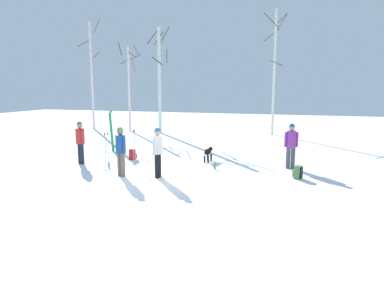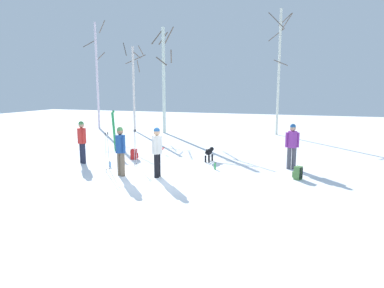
{
  "view_description": "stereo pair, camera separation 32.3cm",
  "coord_description": "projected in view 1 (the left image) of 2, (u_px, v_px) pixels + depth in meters",
  "views": [
    {
      "loc": [
        4.04,
        -10.34,
        3.04
      ],
      "look_at": [
        0.39,
        1.55,
        1.0
      ],
      "focal_mm": 32.28,
      "sensor_mm": 36.0,
      "label": 1
    },
    {
      "loc": [
        4.35,
        -10.24,
        3.04
      ],
      "look_at": [
        0.39,
        1.55,
        1.0
      ],
      "focal_mm": 32.28,
      "sensor_mm": 36.0,
      "label": 2
    }
  ],
  "objects": [
    {
      "name": "birch_tree_3",
      "position": [
        274.0,
        70.0,
        21.98
      ],
      "size": [
        1.47,
        1.54,
        7.87
      ],
      "color": "white",
      "rests_on": "ground_plane"
    },
    {
      "name": "ski_poles_1",
      "position": [
        134.0,
        147.0,
        13.38
      ],
      "size": [
        0.07,
        0.21,
        1.44
      ],
      "color": "#B2B2BC",
      "rests_on": "ground_plane"
    },
    {
      "name": "ground_plane",
      "position": [
        167.0,
        180.0,
        11.41
      ],
      "size": [
        60.0,
        60.0,
        0.0
      ],
      "primitive_type": "plane",
      "color": "white"
    },
    {
      "name": "ski_poles_0",
      "position": [
        107.0,
        151.0,
        12.49
      ],
      "size": [
        0.07,
        0.28,
        1.44
      ],
      "color": "#B2B2BC",
      "rests_on": "ground_plane"
    },
    {
      "name": "water_bottle_1",
      "position": [
        215.0,
        166.0,
        12.96
      ],
      "size": [
        0.07,
        0.07,
        0.27
      ],
      "color": "green",
      "rests_on": "ground_plane"
    },
    {
      "name": "water_bottle_0",
      "position": [
        109.0,
        165.0,
        13.31
      ],
      "size": [
        0.07,
        0.07,
        0.21
      ],
      "color": "#1E72BF",
      "rests_on": "ground_plane"
    },
    {
      "name": "ski_pair_lying_0",
      "position": [
        158.0,
        151.0,
        16.66
      ],
      "size": [
        0.61,
        1.88,
        0.05
      ],
      "color": "red",
      "rests_on": "ground_plane"
    },
    {
      "name": "dog",
      "position": [
        208.0,
        152.0,
        14.33
      ],
      "size": [
        0.27,
        0.9,
        0.57
      ],
      "color": "black",
      "rests_on": "ground_plane"
    },
    {
      "name": "birch_tree_0",
      "position": [
        92.0,
        74.0,
        25.14
      ],
      "size": [
        1.56,
        1.24,
        7.79
      ],
      "color": "silver",
      "rests_on": "ground_plane"
    },
    {
      "name": "person_0",
      "position": [
        121.0,
        148.0,
        11.82
      ],
      "size": [
        0.48,
        0.34,
        1.72
      ],
      "color": "#72604C",
      "rests_on": "ground_plane"
    },
    {
      "name": "backpack_1",
      "position": [
        298.0,
        172.0,
        11.62
      ],
      "size": [
        0.34,
        0.32,
        0.44
      ],
      "color": "#4C7F3F",
      "rests_on": "ground_plane"
    },
    {
      "name": "backpack_0",
      "position": [
        133.0,
        155.0,
        14.7
      ],
      "size": [
        0.29,
        0.27,
        0.44
      ],
      "color": "red",
      "rests_on": "ground_plane"
    },
    {
      "name": "person_2",
      "position": [
        291.0,
        143.0,
        12.97
      ],
      "size": [
        0.5,
        0.34,
        1.72
      ],
      "color": "#4C4C56",
      "rests_on": "ground_plane"
    },
    {
      "name": "ski_pair_planted_0",
      "position": [
        111.0,
        131.0,
        16.48
      ],
      "size": [
        0.25,
        0.02,
        1.96
      ],
      "color": "green",
      "rests_on": "ground_plane"
    },
    {
      "name": "birch_tree_2",
      "position": [
        160.0,
        78.0,
        22.81
      ],
      "size": [
        1.4,
        1.1,
        6.94
      ],
      "color": "silver",
      "rests_on": "ground_plane"
    },
    {
      "name": "person_3",
      "position": [
        80.0,
        140.0,
        13.76
      ],
      "size": [
        0.47,
        0.34,
        1.72
      ],
      "color": "#1E2338",
      "rests_on": "ground_plane"
    },
    {
      "name": "person_1",
      "position": [
        158.0,
        149.0,
        11.67
      ],
      "size": [
        0.34,
        0.52,
        1.72
      ],
      "color": "black",
      "rests_on": "ground_plane"
    },
    {
      "name": "birch_tree_1",
      "position": [
        129.0,
        86.0,
        23.83
      ],
      "size": [
        1.6,
        1.68,
        6.1
      ],
      "color": "silver",
      "rests_on": "ground_plane"
    }
  ]
}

